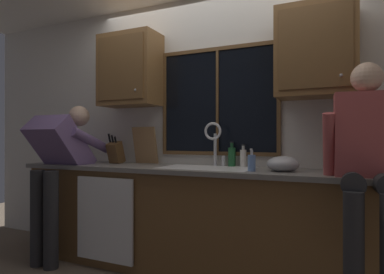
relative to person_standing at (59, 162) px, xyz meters
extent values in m
cube|color=silver|center=(1.36, 0.65, 0.33)|extent=(5.88, 0.12, 2.55)
cube|color=black|center=(1.41, 0.58, 0.58)|extent=(1.10, 0.02, 0.95)
cube|color=brown|center=(1.41, 0.57, 1.07)|extent=(1.17, 0.02, 0.04)
cube|color=brown|center=(1.41, 0.57, 0.09)|extent=(1.17, 0.02, 0.04)
cube|color=brown|center=(0.84, 0.57, 0.58)|extent=(0.03, 0.02, 0.95)
cube|color=brown|center=(1.98, 0.57, 0.58)|extent=(0.03, 0.02, 0.95)
cube|color=brown|center=(1.41, 0.57, 0.58)|extent=(0.02, 0.02, 0.95)
cube|color=brown|center=(1.36, 0.30, -0.50)|extent=(3.48, 0.58, 0.88)
cube|color=slate|center=(1.36, 0.28, -0.04)|extent=(3.54, 0.62, 0.04)
cube|color=white|center=(0.56, -0.02, -0.49)|extent=(0.60, 0.02, 0.74)
cube|color=brown|center=(0.53, 0.43, 0.92)|extent=(0.61, 0.33, 0.72)
cube|color=brown|center=(0.53, 0.25, 0.92)|extent=(0.53, 0.01, 0.62)
sphere|color=#B2B2B7|center=(0.71, 0.25, 0.69)|extent=(0.02, 0.02, 0.02)
cube|color=brown|center=(2.29, 0.43, 0.92)|extent=(0.61, 0.33, 0.72)
cube|color=brown|center=(2.29, 0.25, 0.92)|extent=(0.53, 0.01, 0.62)
sphere|color=#B2B2B7|center=(2.48, 0.25, 0.69)|extent=(0.02, 0.02, 0.02)
cube|color=silver|center=(1.41, 0.29, -0.03)|extent=(0.80, 0.46, 0.02)
cube|color=beige|center=(1.21, 0.29, -0.13)|extent=(0.36, 0.42, 0.20)
cube|color=beige|center=(1.61, 0.29, -0.13)|extent=(0.36, 0.42, 0.20)
cube|color=silver|center=(1.41, 0.29, -0.13)|extent=(0.04, 0.42, 0.20)
cylinder|color=silver|center=(1.41, 0.51, 0.13)|extent=(0.03, 0.03, 0.30)
torus|color=silver|center=(1.41, 0.45, 0.30)|extent=(0.16, 0.02, 0.16)
cylinder|color=silver|center=(1.49, 0.51, 0.03)|extent=(0.03, 0.03, 0.09)
cylinder|color=#262628|center=(-0.08, -0.17, -0.50)|extent=(0.13, 0.13, 0.88)
cylinder|color=#262628|center=(0.09, -0.17, -0.50)|extent=(0.13, 0.13, 0.88)
cube|color=slate|center=(0.00, 0.02, 0.16)|extent=(0.44, 0.54, 0.59)
sphere|color=beige|center=(0.00, 0.27, 0.46)|extent=(0.21, 0.21, 0.21)
cylinder|color=slate|center=(-0.22, 0.20, 0.21)|extent=(0.09, 0.52, 0.26)
cylinder|color=slate|center=(0.22, 0.20, 0.21)|extent=(0.09, 0.52, 0.26)
cylinder|color=#262628|center=(2.54, -0.10, -0.04)|extent=(0.14, 0.43, 0.16)
cylinder|color=#262628|center=(2.54, -0.32, -0.29)|extent=(0.11, 0.11, 0.46)
cube|color=#B24C4C|center=(2.63, 0.12, 0.26)|extent=(0.41, 0.23, 0.56)
sphere|color=beige|center=(2.63, 0.12, 0.64)|extent=(0.20, 0.20, 0.20)
cylinder|color=#B24C4C|center=(2.40, 0.07, 0.18)|extent=(0.08, 0.20, 0.47)
cube|color=brown|center=(0.37, 0.40, 0.08)|extent=(0.12, 0.18, 0.25)
cylinder|color=black|center=(0.33, 0.34, 0.23)|extent=(0.02, 0.05, 0.09)
cylinder|color=black|center=(0.37, 0.34, 0.23)|extent=(0.02, 0.04, 0.08)
cylinder|color=black|center=(0.40, 0.34, 0.22)|extent=(0.02, 0.04, 0.06)
cube|color=#997047|center=(0.65, 0.50, 0.16)|extent=(0.26, 0.10, 0.37)
ellipsoid|color=#B7B7BC|center=(2.06, 0.27, 0.03)|extent=(0.25, 0.25, 0.12)
cylinder|color=#668CCC|center=(1.84, 0.17, 0.04)|extent=(0.06, 0.06, 0.13)
cylinder|color=silver|center=(1.84, 0.17, 0.12)|extent=(0.02, 0.02, 0.04)
cylinder|color=silver|center=(1.84, 0.15, 0.15)|extent=(0.01, 0.04, 0.01)
cylinder|color=#1E592D|center=(1.57, 0.52, 0.06)|extent=(0.07, 0.07, 0.17)
cylinder|color=#184724|center=(1.57, 0.52, 0.17)|extent=(0.03, 0.03, 0.04)
cylinder|color=black|center=(1.57, 0.52, 0.19)|extent=(0.03, 0.03, 0.01)
cylinder|color=silver|center=(1.68, 0.50, 0.05)|extent=(0.06, 0.06, 0.15)
cylinder|color=#B3AFA7|center=(1.68, 0.50, 0.15)|extent=(0.03, 0.03, 0.04)
cylinder|color=black|center=(1.68, 0.50, 0.17)|extent=(0.03, 0.03, 0.01)
camera|label=1|loc=(2.49, -2.37, 0.24)|focal=31.13mm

